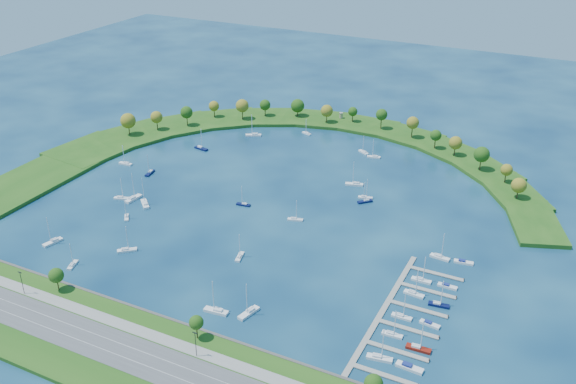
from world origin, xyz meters
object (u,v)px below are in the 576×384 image
at_px(moored_boat_4, 295,219).
at_px(docked_boat_6, 414,293).
at_px(moored_boat_8, 73,264).
at_px(moored_boat_13, 307,133).
at_px(moored_boat_19, 127,217).
at_px(docked_boat_9, 447,286).
at_px(docked_boat_1, 409,367).
at_px(moored_boat_7, 243,204).
at_px(docked_boat_10, 440,257).
at_px(moored_boat_11, 365,197).
at_px(docked_boat_8, 421,280).
at_px(moored_boat_15, 354,184).
at_px(moored_boat_21, 150,172).
at_px(moored_boat_3, 133,198).
at_px(harbor_tower, 341,115).
at_px(moored_boat_5, 53,241).
at_px(docked_boat_11, 463,262).
at_px(moored_boat_20, 201,148).
at_px(docked_boat_3, 418,348).
at_px(docked_boat_2, 392,334).
at_px(moored_boat_6, 126,163).
at_px(moored_boat_9, 145,203).
at_px(moored_boat_12, 249,312).
at_px(moored_boat_14, 127,250).
at_px(moored_boat_1, 365,201).
at_px(moored_boat_17, 374,156).
at_px(docked_boat_5, 430,324).
at_px(moored_boat_2, 216,310).
at_px(moored_boat_10, 364,152).
at_px(docked_boat_4, 402,316).
at_px(moored_boat_18, 254,135).
at_px(dock_system, 402,315).
at_px(moored_boat_0, 240,256).

bearing_deg(moored_boat_4, docked_boat_6, -43.71).
height_order(moored_boat_8, moored_boat_13, moored_boat_8).
bearing_deg(moored_boat_19, docked_boat_9, 56.27).
bearing_deg(moored_boat_8, docked_boat_1, -106.90).
bearing_deg(moored_boat_7, docked_boat_10, 171.01).
relative_size(moored_boat_11, docked_boat_8, 0.89).
relative_size(moored_boat_15, moored_boat_21, 1.17).
xyz_separation_m(moored_boat_15, docked_boat_10, (58.42, -50.21, -0.04)).
relative_size(moored_boat_3, docked_boat_9, 1.85).
xyz_separation_m(harbor_tower, moored_boat_5, (-56.55, -201.29, -3.05)).
distance_m(moored_boat_11, docked_boat_11, 69.31).
xyz_separation_m(moored_boat_15, moored_boat_20, (-99.60, 4.84, -0.02)).
distance_m(moored_boat_3, docked_boat_3, 167.10).
height_order(docked_boat_1, docked_boat_3, docked_boat_3).
bearing_deg(docked_boat_2, moored_boat_6, 154.69).
distance_m(docked_boat_8, docked_boat_9, 10.49).
xyz_separation_m(moored_boat_9, moored_boat_12, (89.30, -52.77, -0.01)).
height_order(moored_boat_14, moored_boat_15, moored_boat_15).
bearing_deg(moored_boat_4, moored_boat_1, 36.28).
bearing_deg(moored_boat_15, docked_boat_10, 122.07).
bearing_deg(moored_boat_14, moored_boat_15, 17.90).
bearing_deg(moored_boat_17, moored_boat_12, 81.25).
relative_size(moored_boat_14, docked_boat_8, 1.05).
bearing_deg(moored_boat_12, moored_boat_4, -153.94).
xyz_separation_m(docked_boat_3, docked_boat_5, (-0.02, 14.96, -0.36)).
bearing_deg(moored_boat_15, moored_boat_14, 40.89).
bearing_deg(moored_boat_2, moored_boat_4, -92.67).
xyz_separation_m(moored_boat_2, moored_boat_14, (-58.04, 19.23, -0.05)).
height_order(moored_boat_19, docked_boat_2, docked_boat_2).
height_order(moored_boat_3, docked_boat_8, moored_boat_3).
xyz_separation_m(moored_boat_2, moored_boat_11, (17.83, 113.10, -0.10)).
height_order(moored_boat_10, docked_boat_4, docked_boat_4).
distance_m(moored_boat_17, moored_boat_18, 78.84).
relative_size(harbor_tower, moored_boat_18, 0.27).
xyz_separation_m(moored_boat_5, moored_boat_20, (-0.08, 119.58, -0.00)).
bearing_deg(moored_boat_6, docked_boat_2, 153.75).
xyz_separation_m(moored_boat_9, docked_boat_9, (151.78, -2.57, -0.40)).
distance_m(dock_system, docked_boat_9, 27.96).
xyz_separation_m(moored_boat_4, docked_boat_2, (67.66, -60.14, 0.01)).
height_order(moored_boat_4, docked_boat_9, moored_boat_4).
distance_m(moored_boat_0, docked_boat_11, 95.30).
bearing_deg(docked_boat_6, docked_boat_4, -84.38).
bearing_deg(moored_boat_4, moored_boat_7, 157.89).
height_order(moored_boat_0, moored_boat_8, moored_boat_0).
distance_m(docked_boat_1, docked_boat_8, 52.33).
height_order(moored_boat_10, docked_boat_11, moored_boat_10).
bearing_deg(docked_boat_1, moored_boat_2, -174.27).
bearing_deg(moored_boat_18, moored_boat_11, 125.66).
height_order(moored_boat_20, docked_boat_6, moored_boat_20).
bearing_deg(moored_boat_13, moored_boat_10, -175.79).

